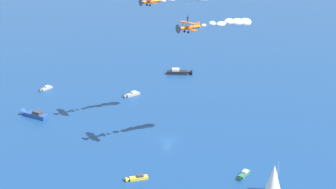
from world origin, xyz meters
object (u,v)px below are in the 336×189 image
Objects in this scene: motorboat_mid_cluster at (131,95)px; biplane_wingman at (150,1)px; sailboat_near_centre at (274,179)px; wingwalker_lead at (188,19)px; motorboat_far_port at (45,89)px; motorboat_inshore at (136,178)px; motorboat_offshore at (33,114)px; motorboat_ahead at (181,72)px; biplane_lead at (188,27)px; motorboat_outer_ring_a at (243,175)px.

biplane_wingman is (-23.55, -21.11, 39.87)m from motorboat_mid_cluster.
wingwalker_lead is at bearing 69.62° from sailboat_near_centre.
motorboat_far_port is 1.17× the size of motorboat_inshore.
motorboat_ahead is (66.81, -24.86, 0.03)m from motorboat_offshore.
biplane_wingman is at bearing -164.88° from motorboat_ahead.
motorboat_far_port is 69.90m from biplane_wingman.
motorboat_ahead is at bearing 36.97° from sailboat_near_centre.
motorboat_inshore is 93.46m from motorboat_ahead.
motorboat_mid_cluster is (46.43, 66.23, -3.39)m from sailboat_near_centre.
wingwalker_lead reaches higher than motorboat_ahead.
biplane_lead is (18.75, -5.87, 36.10)m from motorboat_inshore.
motorboat_ahead is 1.65× the size of biplane_lead.
wingwalker_lead reaches higher than biplane_lead.
motorboat_far_port reaches higher than motorboat_outer_ring_a.
motorboat_offshore reaches higher than motorboat_inshore.
motorboat_outer_ring_a is at bearing -126.00° from motorboat_mid_cluster.
motorboat_inshore is 0.76× the size of motorboat_mid_cluster.
biplane_lead is (-70.57, -33.38, 35.68)m from motorboat_ahead.
motorboat_offshore is at bearing -148.51° from motorboat_far_port.
biplane_lead is at bearing -110.93° from motorboat_far_port.
sailboat_near_centre is 1.61× the size of motorboat_inshore.
motorboat_outer_ring_a is (-41.60, -57.25, -0.11)m from motorboat_mid_cluster.
sailboat_near_centre is 0.76× the size of motorboat_ahead.
biplane_wingman is (12.66, 17.65, 1.68)m from wingwalker_lead.
motorboat_inshore is 52.24m from biplane_wingman.
biplane_wingman reaches higher than wingwalker_lead.
biplane_lead is 1.00× the size of biplane_wingman.
motorboat_offshore is at bearing 83.25° from motorboat_outer_ring_a.
motorboat_inshore is 27.73m from motorboat_outer_ring_a.
motorboat_inshore is 0.78× the size of biplane_lead.
motorboat_far_port is 28.37m from motorboat_offshore.
biplane_wingman reaches higher than sailboat_near_centre.
wingwalker_lead is (-36.22, -38.75, 38.19)m from motorboat_mid_cluster.
sailboat_near_centre is 86.79m from motorboat_offshore.
wingwalker_lead is (0.06, 0.11, 2.19)m from biplane_lead.
biplane_wingman is at bearing 20.68° from motorboat_inshore.
motorboat_mid_cluster is 1.03× the size of biplane_lead.
sailboat_near_centre is at bearing -110.35° from biplane_lead.
biplane_wingman reaches higher than motorboat_inshore.
biplane_lead reaches higher than motorboat_mid_cluster.
motorboat_offshore is (-24.19, -14.82, 0.36)m from motorboat_far_port.
motorboat_ahead is at bearing 17.12° from motorboat_inshore.
motorboat_offshore is at bearing 80.78° from sailboat_near_centre.
sailboat_near_centre is 10.79m from motorboat_outer_ring_a.
motorboat_far_port is at bearing 69.07° from biplane_lead.
motorboat_offshore is 68.42m from biplane_lead.
biplane_wingman is (22.87, 45.13, 36.48)m from sailboat_near_centre.
motorboat_far_port is at bearing 69.08° from wingwalker_lead.
motorboat_inshore is 0.49× the size of motorboat_offshore.
biplane_wingman reaches higher than motorboat_far_port.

